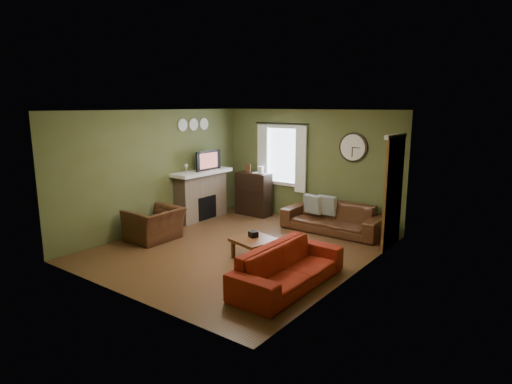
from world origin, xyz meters
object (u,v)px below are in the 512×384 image
Objects in this scene: sofa_brown at (333,218)px; coffee_table at (255,249)px; bookshelf at (253,194)px; armchair at (154,224)px; sofa_red at (289,267)px.

coffee_table is (-0.37, -2.31, -0.13)m from sofa_brown.
coffee_table is (1.89, -2.47, -0.35)m from bookshelf.
sofa_brown is at bearing -4.02° from bookshelf.
sofa_brown is 3.18× the size of coffee_table.
armchair is (-2.64, -2.67, 0.01)m from sofa_brown.
coffee_table is at bearing 60.23° from sofa_red.
armchair is at bearing -134.66° from sofa_brown.
sofa_brown is at bearing 80.86° from coffee_table.
bookshelf is 2.28m from sofa_brown.
armchair reaches higher than sofa_brown.
coffee_table is at bearing 99.04° from armchair.
coffee_table is at bearing -52.63° from bookshelf.
armchair is (-3.39, 0.29, 0.02)m from sofa_red.
sofa_red is 3.06× the size of coffee_table.
bookshelf is at bearing 127.37° from coffee_table.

